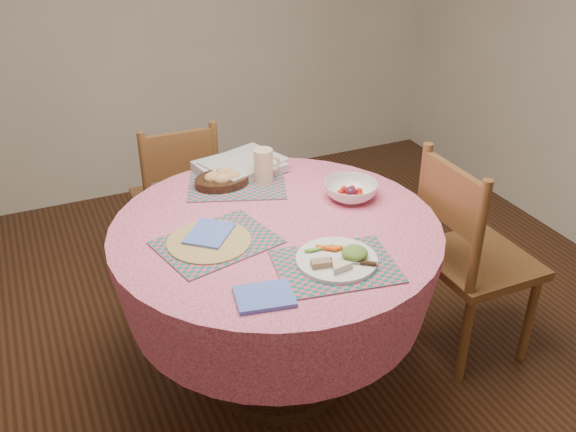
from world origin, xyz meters
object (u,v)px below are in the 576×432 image
at_px(chair_back, 178,197).
at_px(dinner_plate, 339,258).
at_px(dining_table, 276,269).
at_px(bread_bowl, 222,179).
at_px(chair_right, 469,255).
at_px(wicker_trivet, 209,242).
at_px(latte_mug, 264,166).
at_px(fruit_bowl, 351,191).

distance_m(chair_back, dinner_plate, 1.30).
distance_m(dining_table, bread_bowl, 0.46).
bearing_deg(dinner_plate, chair_right, 13.17).
height_order(chair_right, chair_back, chair_right).
relative_size(chair_right, dinner_plate, 3.44).
height_order(wicker_trivet, latte_mug, latte_mug).
distance_m(chair_right, chair_back, 1.44).
height_order(chair_back, bread_bowl, chair_back).
height_order(dining_table, chair_right, chair_right).
distance_m(chair_right, dinner_plate, 0.78).
bearing_deg(chair_back, wicker_trivet, 83.84).
distance_m(wicker_trivet, latte_mug, 0.53).
height_order(chair_right, latte_mug, chair_right).
bearing_deg(chair_back, dinner_plate, 102.20).
bearing_deg(chair_right, chair_back, 41.48).
distance_m(dining_table, dinner_plate, 0.40).
bearing_deg(chair_right, wicker_trivet, 82.70).
distance_m(chair_back, bread_bowl, 0.62).
xyz_separation_m(chair_right, bread_bowl, (-0.88, 0.55, 0.29)).
xyz_separation_m(dinner_plate, bread_bowl, (-0.17, 0.71, 0.01)).
relative_size(bread_bowl, fruit_bowl, 1.00).
bearing_deg(bread_bowl, wicker_trivet, -115.10).
relative_size(dining_table, dinner_plate, 4.48).
relative_size(wicker_trivet, bread_bowl, 1.30).
xyz_separation_m(bread_bowl, fruit_bowl, (0.43, -0.31, -0.00)).
distance_m(chair_right, fruit_bowl, 0.58).
bearing_deg(wicker_trivet, fruit_bowl, 8.94).
bearing_deg(chair_right, dinner_plate, 103.00).
distance_m(chair_back, wicker_trivet, 0.99).
distance_m(bread_bowl, latte_mug, 0.18).
relative_size(dining_table, latte_mug, 8.61).
height_order(chair_right, bread_bowl, chair_right).
height_order(wicker_trivet, bread_bowl, bread_bowl).
height_order(dining_table, latte_mug, latte_mug).
distance_m(bread_bowl, fruit_bowl, 0.53).
distance_m(chair_back, latte_mug, 0.72).
bearing_deg(dinner_plate, bread_bowl, 103.33).
height_order(chair_right, dinner_plate, chair_right).
xyz_separation_m(chair_back, latte_mug, (0.24, -0.57, 0.37)).
height_order(wicker_trivet, fruit_bowl, fruit_bowl).
xyz_separation_m(wicker_trivet, latte_mug, (0.36, 0.37, 0.07)).
relative_size(latte_mug, fruit_bowl, 0.63).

